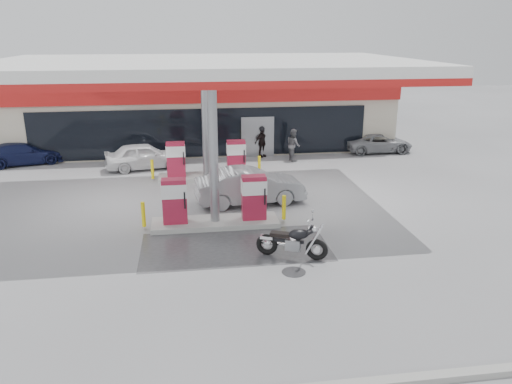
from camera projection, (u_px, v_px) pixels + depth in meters
The scene contains 14 objects.
ground at pixel (220, 248), 16.01m from camera, with size 90.00×90.00×0.00m, color gray.
wet_patch at pixel (235, 247), 16.08m from camera, with size 6.00×3.00×0.00m, color #4C4C4F.
drain_cover at pixel (294, 272), 14.40m from camera, with size 0.70×0.70×0.01m, color #38383A.
store_building at pixel (199, 110), 30.40m from camera, with size 22.00×8.22×4.00m.
canopy at pixel (207, 68), 19.09m from camera, with size 16.00×10.02×5.51m.
pump_island_near at pixel (215, 206), 17.68m from camera, with size 5.14×1.30×1.78m.
pump_island_far at pixel (206, 164), 23.32m from camera, with size 5.14×1.30×1.78m.
parked_motorcycle at pixel (293, 242), 15.20m from camera, with size 2.12×1.21×1.15m.
sedan_white at pixel (144, 156), 25.00m from camera, with size 1.56×3.87×1.32m, color silver.
attendant at pixel (294, 145), 26.57m from camera, with size 0.83×0.64×1.70m, color #58585D.
hatchback_silver at pixel (250, 186), 19.96m from camera, with size 1.52×4.35×1.43m, color gray.
parked_car_left at pixel (24, 153), 25.86m from camera, with size 1.63×4.02×1.17m, color #131A42.
parked_car_right at pixel (378, 143), 28.51m from camera, with size 1.76×3.82×1.06m, color gray.
biker_walking at pixel (262, 143), 27.31m from camera, with size 0.94×0.39×1.60m, color black.
Camera 1 is at (-0.94, -14.69, 6.65)m, focal length 35.00 mm.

